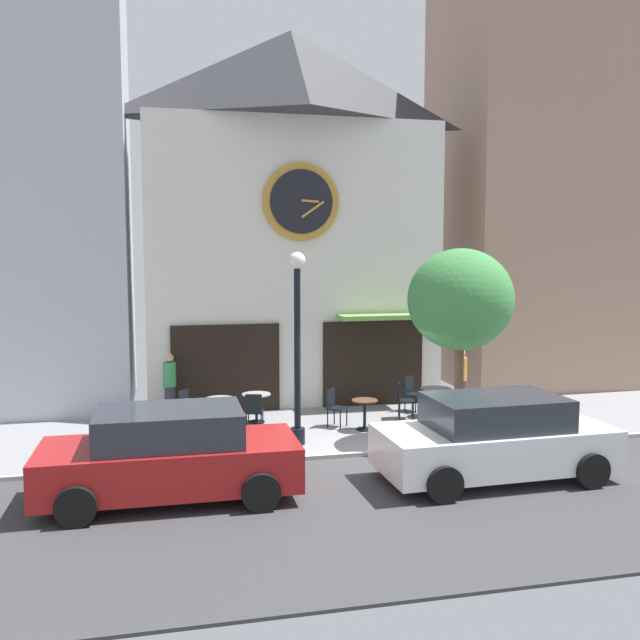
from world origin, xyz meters
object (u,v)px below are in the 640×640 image
(cafe_table_center_right, at_px, (220,408))
(cafe_table_rightmost, at_px, (256,402))
(cafe_table_leftmost, at_px, (436,396))
(parked_car_red, at_px, (170,455))
(cafe_chair_mid_row, at_px, (334,405))
(parked_car_white, at_px, (495,438))
(street_tree, at_px, (461,300))
(cafe_chair_curbside, at_px, (412,391))
(street_lamp, at_px, (297,348))
(pedestrian_green, at_px, (170,386))
(cafe_chair_facing_street, at_px, (187,406))
(cafe_table_center, at_px, (365,410))
(cafe_chair_left_end, at_px, (403,398))
(pedestrian_orange, at_px, (460,380))
(cafe_chair_outer, at_px, (254,409))

(cafe_table_center_right, bearing_deg, cafe_table_rightmost, 28.09)
(cafe_table_leftmost, distance_m, parked_car_red, 7.96)
(cafe_chair_mid_row, xyz_separation_m, parked_car_white, (1.95, -4.34, 0.23))
(street_tree, relative_size, cafe_chair_curbside, 4.72)
(street_tree, relative_size, cafe_table_center_right, 5.62)
(parked_car_red, height_order, parked_car_white, same)
(street_lamp, relative_size, cafe_table_leftmost, 5.29)
(cafe_table_rightmost, height_order, parked_car_white, parked_car_white)
(pedestrian_green, bearing_deg, cafe_table_center_right, -47.54)
(cafe_table_center_right, height_order, cafe_table_rightmost, cafe_table_center_right)
(parked_car_red, bearing_deg, cafe_chair_mid_row, 46.27)
(cafe_chair_curbside, distance_m, parked_car_white, 5.47)
(street_tree, relative_size, cafe_chair_mid_row, 4.72)
(street_lamp, relative_size, street_tree, 0.98)
(cafe_table_center_right, relative_size, cafe_chair_facing_street, 0.84)
(cafe_table_center, xyz_separation_m, cafe_chair_curbside, (1.76, 1.59, 0.06))
(cafe_chair_left_end, xyz_separation_m, cafe_chair_mid_row, (-1.87, -0.38, 0.00))
(cafe_chair_mid_row, relative_size, pedestrian_orange, 0.54)
(cafe_table_rightmost, xyz_separation_m, cafe_table_center, (2.38, -1.26, -0.03))
(cafe_chair_curbside, distance_m, pedestrian_green, 6.22)
(parked_car_white, bearing_deg, cafe_table_leftmost, 80.46)
(street_lamp, height_order, pedestrian_orange, street_lamp)
(cafe_chair_curbside, height_order, parked_car_red, parked_car_red)
(pedestrian_orange, relative_size, pedestrian_green, 1.00)
(street_tree, bearing_deg, cafe_table_rightmost, 149.25)
(street_lamp, height_order, cafe_table_center_right, street_lamp)
(street_lamp, relative_size, pedestrian_green, 2.50)
(parked_car_white, bearing_deg, street_lamp, 135.67)
(cafe_table_center_right, xyz_separation_m, cafe_chair_mid_row, (2.69, -0.28, -0.00))
(cafe_chair_mid_row, height_order, parked_car_white, parked_car_white)
(parked_car_red, distance_m, parked_car_white, 5.84)
(cafe_chair_outer, xyz_separation_m, pedestrian_orange, (5.47, 0.70, 0.33))
(street_tree, bearing_deg, cafe_chair_left_end, 104.73)
(cafe_table_center_right, height_order, cafe_chair_mid_row, cafe_chair_mid_row)
(cafe_chair_outer, relative_size, pedestrian_green, 0.54)
(cafe_table_leftmost, distance_m, parked_car_white, 4.77)
(cafe_table_rightmost, xyz_separation_m, cafe_chair_mid_row, (1.77, -0.77, 0.02))
(cafe_chair_curbside, xyz_separation_m, pedestrian_orange, (1.17, -0.45, 0.33))
(street_tree, relative_size, parked_car_red, 0.99)
(cafe_table_rightmost, bearing_deg, pedestrian_green, 160.14)
(pedestrian_orange, bearing_deg, cafe_chair_facing_street, 179.92)
(cafe_table_rightmost, bearing_deg, cafe_chair_outer, -101.17)
(street_lamp, xyz_separation_m, parked_car_red, (-2.73, -2.75, -1.36))
(cafe_table_center_right, distance_m, cafe_chair_outer, 0.83)
(street_tree, distance_m, cafe_table_rightmost, 5.53)
(cafe_table_center_right, xyz_separation_m, parked_car_red, (-1.19, -4.34, 0.23))
(cafe_table_leftmost, distance_m, cafe_chair_facing_street, 6.19)
(cafe_chair_curbside, height_order, parked_car_white, parked_car_white)
(cafe_chair_left_end, height_order, cafe_chair_outer, same)
(cafe_chair_mid_row, height_order, pedestrian_green, pedestrian_green)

